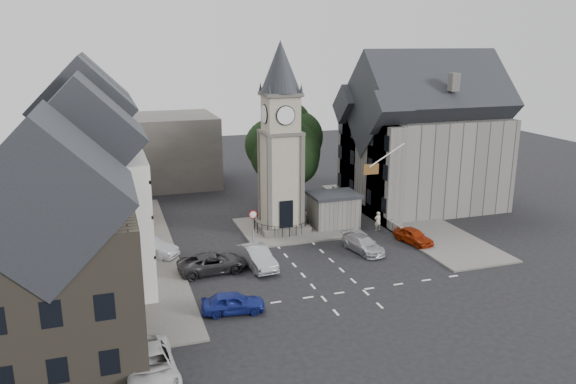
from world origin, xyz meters
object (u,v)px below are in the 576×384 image
object	(u,v)px
pedestrian	(378,221)
car_west_blue	(233,303)
clock_tower	(281,139)
stone_shelter	(334,210)
car_east_red	(413,236)

from	to	relation	value
pedestrian	car_west_blue	bearing A→B (deg)	31.40
clock_tower	stone_shelter	size ratio (longest dim) A/B	3.78
car_east_red	pedestrian	distance (m)	4.10
clock_tower	stone_shelter	bearing A→B (deg)	-5.84
car_west_blue	pedestrian	bearing A→B (deg)	-46.06
car_east_red	clock_tower	bearing A→B (deg)	132.44
car_west_blue	stone_shelter	bearing A→B (deg)	-34.25
clock_tower	stone_shelter	distance (m)	8.15
clock_tower	stone_shelter	xyz separation A→B (m)	(4.80, -0.49, -6.57)
stone_shelter	car_west_blue	distance (m)	18.28
stone_shelter	pedestrian	xyz separation A→B (m)	(3.27, -2.26, -0.69)
clock_tower	car_east_red	bearing A→B (deg)	-35.32
car_west_blue	car_east_red	bearing A→B (deg)	-58.34
stone_shelter	car_east_red	world-z (taller)	stone_shelter
clock_tower	car_west_blue	distance (m)	17.54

